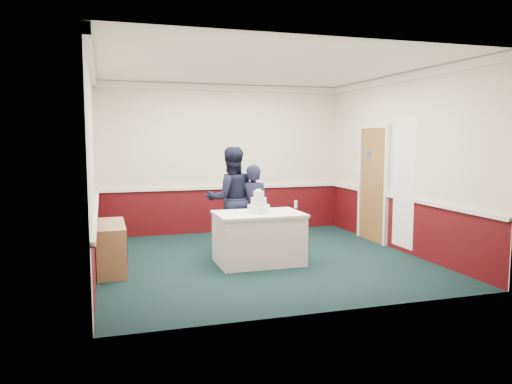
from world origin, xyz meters
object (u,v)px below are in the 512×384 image
object	(u,v)px
wedding_cake	(259,206)
cake_knife	(261,214)
cake_table	(259,238)
person_man	(231,199)
sideboard	(111,247)
champagne_flute	(296,205)
person_woman	(253,209)

from	to	relation	value
wedding_cake	cake_knife	distance (m)	0.23
cake_table	person_man	bearing A→B (deg)	101.88
cake_table	person_man	distance (m)	1.07
cake_table	cake_knife	world-z (taller)	cake_knife
sideboard	champagne_flute	size ratio (longest dim) A/B	5.85
cake_knife	person_man	xyz separation A→B (m)	(-0.17, 1.13, 0.10)
cake_table	wedding_cake	xyz separation A→B (m)	(0.00, 0.00, 0.50)
champagne_flute	person_woman	xyz separation A→B (m)	(-0.37, 1.01, -0.18)
wedding_cake	person_man	distance (m)	0.95
wedding_cake	champagne_flute	world-z (taller)	wedding_cake
wedding_cake	person_woman	size ratio (longest dim) A/B	0.24
cake_table	cake_knife	bearing A→B (deg)	-98.53
sideboard	cake_table	world-z (taller)	cake_table
person_woman	champagne_flute	bearing A→B (deg)	139.54
cake_table	cake_knife	xyz separation A→B (m)	(-0.03, -0.20, 0.39)
wedding_cake	person_man	xyz separation A→B (m)	(-0.20, 0.93, -0.01)
wedding_cake	cake_knife	size ratio (longest dim) A/B	1.65
wedding_cake	sideboard	bearing A→B (deg)	174.85
wedding_cake	person_woman	distance (m)	0.76
cake_knife	champagne_flute	size ratio (longest dim) A/B	1.07
sideboard	person_woman	size ratio (longest dim) A/B	0.80
cake_table	wedding_cake	bearing A→B (deg)	90.00
sideboard	person_woman	distance (m)	2.41
sideboard	champagne_flute	xyz separation A→B (m)	(2.69, -0.48, 0.58)
cake_table	wedding_cake	world-z (taller)	wedding_cake
cake_table	champagne_flute	size ratio (longest dim) A/B	6.44
cake_knife	person_man	world-z (taller)	person_man
cake_table	wedding_cake	size ratio (longest dim) A/B	3.63
cake_knife	person_woman	bearing A→B (deg)	61.51
champagne_flute	person_man	bearing A→B (deg)	119.89
person_man	champagne_flute	bearing A→B (deg)	122.00
wedding_cake	champagne_flute	distance (m)	0.57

